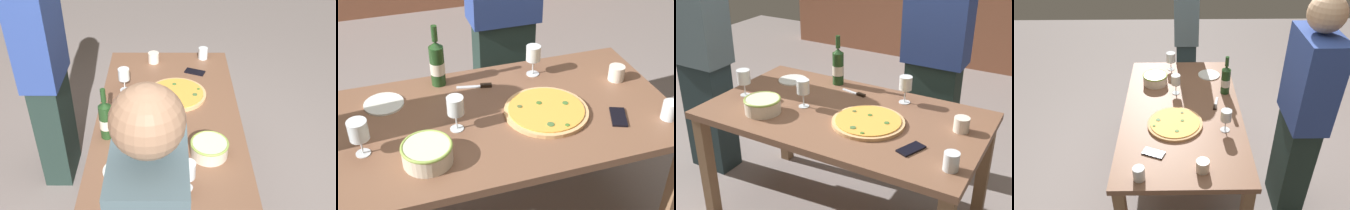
{
  "view_description": "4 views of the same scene",
  "coord_description": "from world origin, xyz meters",
  "views": [
    {
      "loc": [
        -2.07,
        -0.0,
        2.26
      ],
      "look_at": [
        0.0,
        0.0,
        0.8
      ],
      "focal_mm": 42.92,
      "sensor_mm": 36.0,
      "label": 1
    },
    {
      "loc": [
        -0.54,
        -1.66,
        2.0
      ],
      "look_at": [
        0.0,
        0.0,
        0.8
      ],
      "focal_mm": 48.66,
      "sensor_mm": 36.0,
      "label": 2
    },
    {
      "loc": [
        1.1,
        -1.93,
        1.85
      ],
      "look_at": [
        0.0,
        0.0,
        0.8
      ],
      "focal_mm": 46.22,
      "sensor_mm": 36.0,
      "label": 3
    },
    {
      "loc": [
        2.14,
        -0.03,
        2.26
      ],
      "look_at": [
        0.0,
        0.0,
        0.8
      ],
      "focal_mm": 36.36,
      "sensor_mm": 36.0,
      "label": 4
    }
  ],
  "objects": [
    {
      "name": "ground_plane",
      "position": [
        0.0,
        0.0,
        0.0
      ],
      "size": [
        8.0,
        8.0,
        0.0
      ],
      "primitive_type": "plane",
      "color": "gray"
    },
    {
      "name": "dining_table",
      "position": [
        0.0,
        0.0,
        0.66
      ],
      "size": [
        1.6,
        0.9,
        0.75
      ],
      "color": "brown",
      "rests_on": "ground"
    },
    {
      "name": "pizza",
      "position": [
        0.18,
        -0.05,
        0.76
      ],
      "size": [
        0.4,
        0.4,
        0.03
      ],
      "color": "#E4AC71",
      "rests_on": "dining_table"
    },
    {
      "name": "serving_bowl",
      "position": [
        -0.41,
        -0.22,
        0.8
      ],
      "size": [
        0.21,
        0.21,
        0.09
      ],
      "color": "beige",
      "rests_on": "dining_table"
    },
    {
      "name": "wine_bottle",
      "position": [
        -0.25,
        0.36,
        0.87
      ],
      "size": [
        0.08,
        0.08,
        0.33
      ],
      "color": "#21441E",
      "rests_on": "dining_table"
    },
    {
      "name": "wine_glass_near_pizza",
      "position": [
        -0.66,
        -0.09,
        0.87
      ],
      "size": [
        0.08,
        0.08,
        0.17
      ],
      "color": "white",
      "rests_on": "dining_table"
    },
    {
      "name": "wine_glass_by_bottle",
      "position": [
        0.25,
        0.3,
        0.87
      ],
      "size": [
        0.08,
        0.08,
        0.17
      ],
      "color": "white",
      "rests_on": "dining_table"
    },
    {
      "name": "wine_glass_far_left",
      "position": [
        -0.25,
        -0.05,
        0.87
      ],
      "size": [
        0.08,
        0.08,
        0.17
      ],
      "color": "white",
      "rests_on": "dining_table"
    },
    {
      "name": "cup_amber",
      "position": [
        0.64,
        0.12,
        0.79
      ],
      "size": [
        0.08,
        0.08,
        0.08
      ],
      "primitive_type": "cylinder",
      "color": "white",
      "rests_on": "dining_table"
    },
    {
      "name": "cup_ceramic",
      "position": [
        0.71,
        -0.27,
        0.79
      ],
      "size": [
        0.07,
        0.07,
        0.09
      ],
      "primitive_type": "cylinder",
      "color": "white",
      "rests_on": "dining_table"
    },
    {
      "name": "side_plate",
      "position": [
        -0.54,
        0.25,
        0.76
      ],
      "size": [
        0.19,
        0.19,
        0.01
      ],
      "primitive_type": "cylinder",
      "color": "white",
      "rests_on": "dining_table"
    },
    {
      "name": "cell_phone",
      "position": [
        0.49,
        -0.19,
        0.76
      ],
      "size": [
        0.12,
        0.16,
        0.01
      ],
      "primitive_type": "cube",
      "rotation": [
        0.0,
        0.0,
        2.76
      ],
      "color": "black",
      "rests_on": "dining_table"
    },
    {
      "name": "pizza_knife",
      "position": [
        -0.06,
        0.26,
        0.76
      ],
      "size": [
        0.18,
        0.06,
        0.02
      ],
      "color": "silver",
      "rests_on": "dining_table"
    },
    {
      "name": "person_host",
      "position": [
        0.25,
        0.83,
        0.87
      ],
      "size": [
        0.42,
        0.24,
        1.71
      ],
      "rotation": [
        0.0,
        0.0,
        -1.86
      ],
      "color": "#20312C",
      "rests_on": "ground"
    },
    {
      "name": "person_guest_left",
      "position": [
        -1.17,
        0.06,
        0.86
      ],
      "size": [
        0.38,
        0.24,
        1.68
      ],
      "rotation": [
        0.0,
        0.0,
        -0.05
      ],
      "color": "#213235",
      "rests_on": "ground"
    }
  ]
}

